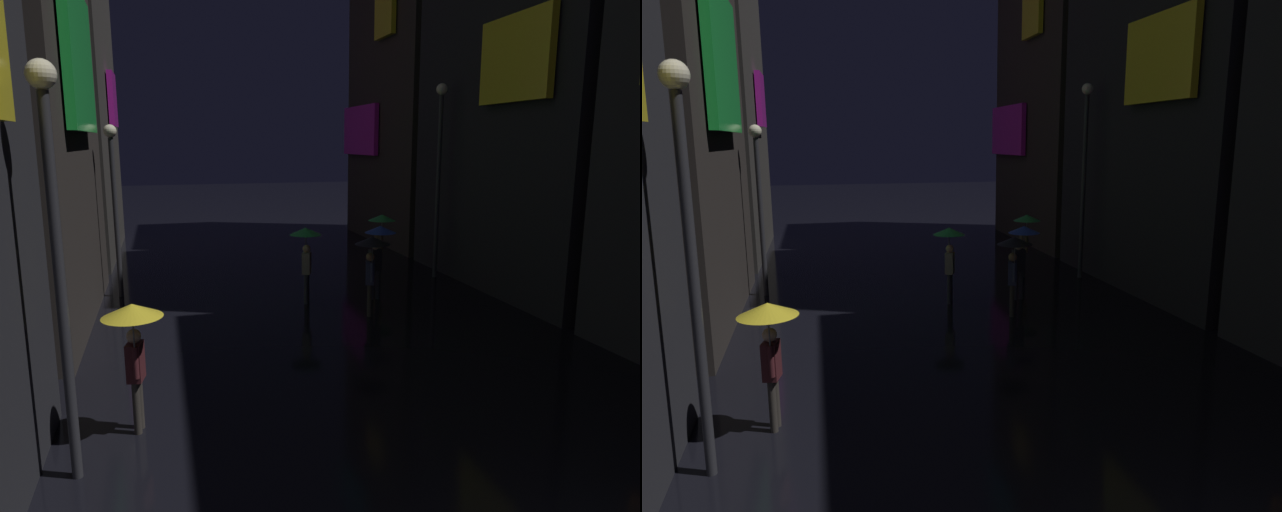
% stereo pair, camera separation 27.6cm
% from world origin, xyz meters
% --- Properties ---
extents(building_right_far, '(4.25, 7.65, 18.38)m').
position_xyz_m(building_right_far, '(7.48, 21.83, 9.19)').
color(building_right_far, '#2D2826').
rests_on(building_right_far, ground).
extents(pedestrian_midstreet_left_black, '(0.90, 0.90, 2.12)m').
position_xyz_m(pedestrian_midstreet_left_black, '(1.36, 11.16, 1.67)').
color(pedestrian_midstreet_left_black, '#38332D').
rests_on(pedestrian_midstreet_left_black, ground).
extents(pedestrian_midstreet_centre_green, '(0.90, 0.90, 2.12)m').
position_xyz_m(pedestrian_midstreet_centre_green, '(3.21, 15.22, 1.67)').
color(pedestrian_midstreet_centre_green, black).
rests_on(pedestrian_midstreet_centre_green, ground).
extents(pedestrian_far_right_blue, '(0.90, 0.90, 2.12)m').
position_xyz_m(pedestrian_far_right_blue, '(2.18, 12.77, 1.67)').
color(pedestrian_far_right_blue, '#2D2D38').
rests_on(pedestrian_far_right_blue, ground).
extents(pedestrian_foreground_left_yellow, '(0.90, 0.90, 2.12)m').
position_xyz_m(pedestrian_foreground_left_yellow, '(-4.22, 6.42, 1.67)').
color(pedestrian_foreground_left_yellow, '#38332D').
rests_on(pedestrian_foreground_left_yellow, ground).
extents(pedestrian_foreground_right_green, '(0.90, 0.90, 2.12)m').
position_xyz_m(pedestrian_foreground_right_green, '(0.10, 12.97, 1.67)').
color(pedestrian_foreground_right_green, '#2D2D38').
rests_on(pedestrian_foreground_right_green, ground).
extents(streetlamp_right_far, '(0.36, 0.36, 6.27)m').
position_xyz_m(streetlamp_right_far, '(5.00, 14.78, 3.86)').
color(streetlamp_right_far, '#2D2D33').
rests_on(streetlamp_right_far, ground).
extents(streetlamp_left_far, '(0.36, 0.36, 4.93)m').
position_xyz_m(streetlamp_left_far, '(-5.00, 14.99, 3.13)').
color(streetlamp_left_far, '#2D2D33').
rests_on(streetlamp_left_far, ground).
extents(streetlamp_left_near, '(0.36, 0.36, 5.42)m').
position_xyz_m(streetlamp_left_near, '(-5.00, 5.45, 3.40)').
color(streetlamp_left_near, '#2D2D33').
rests_on(streetlamp_left_near, ground).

